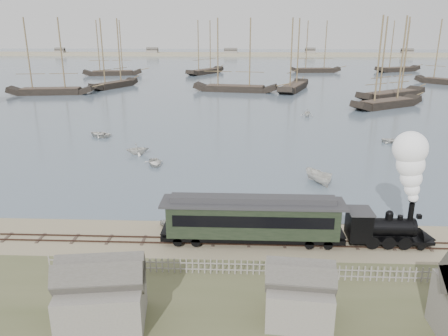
{
  "coord_description": "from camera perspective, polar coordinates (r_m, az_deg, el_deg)",
  "views": [
    {
      "loc": [
        -1.61,
        -35.32,
        17.45
      ],
      "look_at": [
        -3.51,
        7.7,
        3.5
      ],
      "focal_mm": 35.0,
      "sensor_mm": 36.0,
      "label": 1
    }
  ],
  "objects": [
    {
      "name": "schooner_0",
      "position": [
        127.61,
        -22.15,
        13.36
      ],
      "size": [
        22.7,
        8.27,
        20.0
      ],
      "primitive_type": null,
      "rotation": [
        0.0,
        0.0,
        0.14
      ],
      "color": "black",
      "rests_on": "harbor_water"
    },
    {
      "name": "shed_left",
      "position": [
        29.55,
        -15.35,
        -18.99
      ],
      "size": [
        5.0,
        4.0,
        4.1
      ],
      "primitive_type": null,
      "color": "slate",
      "rests_on": "ground"
    },
    {
      "name": "schooner_4",
      "position": [
        120.04,
        21.49,
        13.22
      ],
      "size": [
        21.34,
        17.61,
        20.0
      ],
      "primitive_type": null,
      "rotation": [
        0.0,
        0.0,
        0.63
      ],
      "color": "black",
      "rests_on": "harbor_water"
    },
    {
      "name": "schooner_9",
      "position": [
        195.37,
        22.04,
        14.53
      ],
      "size": [
        20.51,
        12.69,
        20.0
      ],
      "primitive_type": null,
      "rotation": [
        0.0,
        0.0,
        0.42
      ],
      "color": "black",
      "rests_on": "harbor_water"
    },
    {
      "name": "schooner_6",
      "position": [
        172.62,
        -14.58,
        14.95
      ],
      "size": [
        21.96,
        9.31,
        20.0
      ],
      "primitive_type": null,
      "rotation": [
        0.0,
        0.0,
        0.21
      ],
      "color": "black",
      "rests_on": "harbor_water"
    },
    {
      "name": "harbor_water",
      "position": [
        206.06,
        3.05,
        13.08
      ],
      "size": [
        600.0,
        336.0,
        0.06
      ],
      "primitive_type": "cube",
      "color": "#4C5C6D",
      "rests_on": "ground"
    },
    {
      "name": "rowboat_1",
      "position": [
        63.45,
        -11.25,
        2.48
      ],
      "size": [
        3.54,
        3.84,
        1.69
      ],
      "primitive_type": "imported",
      "rotation": [
        0.0,
        0.0,
        1.85
      ],
      "color": "silver",
      "rests_on": "harbor_water"
    },
    {
      "name": "passenger_coach",
      "position": [
        36.61,
        3.72,
        -6.52
      ],
      "size": [
        15.14,
        2.92,
        3.68
      ],
      "color": "black",
      "rests_on": "ground"
    },
    {
      "name": "picket_fence_west",
      "position": [
        33.62,
        -6.38,
        -13.44
      ],
      "size": [
        19.0,
        0.1,
        1.2
      ],
      "primitive_type": null,
      "color": "slate",
      "rests_on": "ground"
    },
    {
      "name": "picket_fence_east",
      "position": [
        35.74,
        26.15,
        -13.31
      ],
      "size": [
        15.0,
        0.1,
        1.2
      ],
      "primitive_type": null,
      "color": "slate",
      "rests_on": "ground"
    },
    {
      "name": "schooner_2",
      "position": [
        124.22,
        1.5,
        14.53
      ],
      "size": [
        24.05,
        9.25,
        20.0
      ],
      "primitive_type": null,
      "rotation": [
        0.0,
        0.0,
        -0.17
      ],
      "color": "black",
      "rests_on": "harbor_water"
    },
    {
      "name": "rail_track",
      "position": [
        37.63,
        4.77,
        -9.68
      ],
      "size": [
        120.0,
        1.8,
        0.16
      ],
      "color": "#3A271F",
      "rests_on": "ground"
    },
    {
      "name": "rowboat_7",
      "position": [
        91.13,
        10.81,
        7.13
      ],
      "size": [
        3.34,
        3.01,
        1.55
      ],
      "primitive_type": "imported",
      "rotation": [
        0.0,
        0.0,
        6.11
      ],
      "color": "silver",
      "rests_on": "harbor_water"
    },
    {
      "name": "schooner_7",
      "position": [
        173.22,
        -2.5,
        15.49
      ],
      "size": [
        14.34,
        19.81,
        20.0
      ],
      "primitive_type": null,
      "rotation": [
        0.0,
        0.0,
        1.04
      ],
      "color": "black",
      "rests_on": "harbor_water"
    },
    {
      "name": "locomotive",
      "position": [
        38.12,
        22.42,
        -3.63
      ],
      "size": [
        7.5,
        2.8,
        9.35
      ],
      "color": "black",
      "rests_on": "ground"
    },
    {
      "name": "rowboat_0",
      "position": [
        58.23,
        -9.04,
        0.72
      ],
      "size": [
        4.08,
        3.45,
        0.72
      ],
      "primitive_type": "imported",
      "rotation": [
        0.0,
        0.0,
        0.32
      ],
      "color": "silver",
      "rests_on": "harbor_water"
    },
    {
      "name": "rowboat_6",
      "position": [
        75.69,
        -15.96,
        4.31
      ],
      "size": [
        4.7,
        5.11,
        0.86
      ],
      "primitive_type": "imported",
      "rotation": [
        0.0,
        0.0,
        4.17
      ],
      "color": "silver",
      "rests_on": "harbor_water"
    },
    {
      "name": "schooner_8",
      "position": [
        182.05,
        12.06,
        15.25
      ],
      "size": [
        19.9,
        6.8,
        20.0
      ],
      "primitive_type": null,
      "rotation": [
        0.0,
        0.0,
        0.12
      ],
      "color": "black",
      "rests_on": "harbor_water"
    },
    {
      "name": "shed_mid",
      "position": [
        29.35,
        9.61,
        -18.83
      ],
      "size": [
        4.0,
        3.5,
        3.6
      ],
      "primitive_type": null,
      "color": "slate",
      "rests_on": "ground"
    },
    {
      "name": "ground",
      "position": [
        39.43,
        4.66,
        -8.38
      ],
      "size": [
        600.0,
        600.0,
        0.0
      ],
      "primitive_type": "plane",
      "color": "#9D8C6F",
      "rests_on": "ground"
    },
    {
      "name": "schooner_1",
      "position": [
        136.32,
        -14.44,
        14.3
      ],
      "size": [
        11.57,
        18.09,
        20.0
      ],
      "primitive_type": null,
      "rotation": [
        0.0,
        0.0,
        1.12
      ],
      "color": "black",
      "rests_on": "harbor_water"
    },
    {
      "name": "rowboat_3",
      "position": [
        73.59,
        21.3,
        3.34
      ],
      "size": [
        3.62,
        4.29,
        0.76
      ],
      "primitive_type": "imported",
      "rotation": [
        0.0,
        0.0,
        1.26
      ],
      "color": "silver",
      "rests_on": "harbor_water"
    },
    {
      "name": "beached_dinghy",
      "position": [
        40.56,
        -5.95,
        -7.1
      ],
      "size": [
        2.86,
        3.65,
        0.69
      ],
      "primitive_type": "imported",
      "rotation": [
        0.0,
        0.0,
        1.72
      ],
      "color": "silver",
      "rests_on": "ground"
    },
    {
      "name": "far_spit",
      "position": [
        285.86,
        2.94,
        14.43
      ],
      "size": [
        500.0,
        20.0,
        1.8
      ],
      "primitive_type": "cube",
      "color": "tan",
      "rests_on": "ground"
    },
    {
      "name": "rowboat_8",
      "position": [
        52.24,
        12.27,
        -1.04
      ],
      "size": [
        3.99,
        3.54,
        1.51
      ],
      "primitive_type": "imported",
      "rotation": [
        0.0,
        0.0,
        0.65
      ],
      "color": "silver",
      "rests_on": "harbor_water"
    },
    {
      "name": "schooner_3",
      "position": [
        128.25,
        9.27,
        14.42
      ],
      "size": [
        11.85,
        22.14,
        20.0
      ],
      "primitive_type": null,
      "rotation": [
        0.0,
        0.0,
        1.24
      ],
      "color": "black",
      "rests_on": "harbor_water"
    },
    {
      "name": "schooner_10",
      "position": [
        105.3,
        21.04,
        12.77
      ],
      "size": [
        18.87,
        14.43,
        20.0
      ],
      "primitive_type": null,
      "rotation": [
        0.0,
        0.0,
        0.58
      ],
      "color": "black",
      "rests_on": "harbor_water"
    },
    {
      "name": "rowboat_2",
      "position": [
        51.67,
        12.42,
        -1.35
      ],
      "size": [
        3.79,
        2.79,
        1.38
      ],
      "primitive_type": "imported",
      "rotation": [
        0.0,
        0.0,
        3.6
      ],
      "color": "silver",
      "rests_on": "harbor_water"
    }
  ]
}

